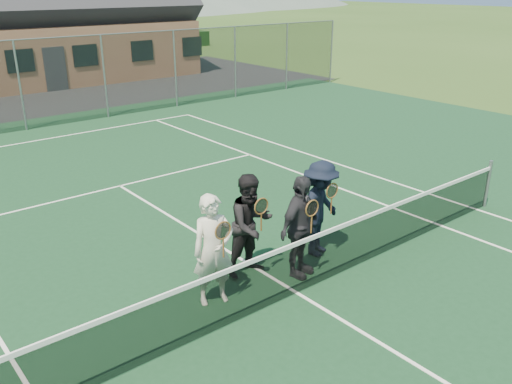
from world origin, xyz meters
The scene contains 8 objects.
court_surface centered at (0.00, 0.00, 0.01)m, with size 30.00×30.00×0.02m, color #14381E.
court_markings centered at (0.00, 0.00, 0.02)m, with size 11.03×23.83×0.01m.
tennis_net centered at (0.00, 0.00, 0.54)m, with size 11.68×0.08×1.10m.
perimeter_fence centered at (0.00, 13.50, 1.52)m, with size 30.07×0.07×3.02m.
player_a centered at (-1.16, 0.67, 0.92)m, with size 0.75×0.59×1.80m.
player_b centered at (-0.14, 1.02, 0.92)m, with size 0.88×0.69×1.80m.
player_c centered at (0.44, 0.44, 0.92)m, with size 1.13×0.70×1.80m.
player_d centered at (1.27, 0.78, 0.92)m, with size 1.32×1.01×1.80m.
Camera 1 is at (-5.34, -5.48, 4.75)m, focal length 38.00 mm.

